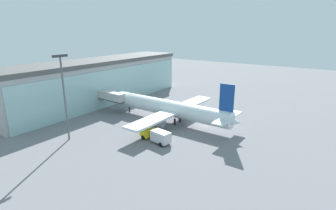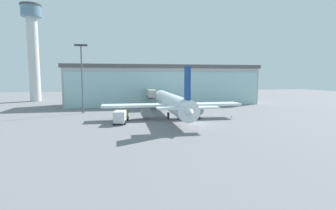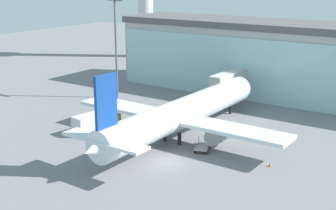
{
  "view_description": "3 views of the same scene",
  "coord_description": "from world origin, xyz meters",
  "px_view_note": "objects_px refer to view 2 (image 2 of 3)",
  "views": [
    {
      "loc": [
        -54.48,
        -27.14,
        22.48
      ],
      "look_at": [
        -5.47,
        7.19,
        5.1
      ],
      "focal_mm": 28.0,
      "sensor_mm": 36.0,
      "label": 1
    },
    {
      "loc": [
        -15.28,
        -51.16,
        9.73
      ],
      "look_at": [
        -4.09,
        7.92,
        3.03
      ],
      "focal_mm": 28.0,
      "sensor_mm": 36.0,
      "label": 2
    },
    {
      "loc": [
        29.73,
        -42.58,
        21.79
      ],
      "look_at": [
        -4.91,
        7.39,
        4.59
      ],
      "focal_mm": 50.0,
      "sensor_mm": 36.0,
      "label": 3
    }
  ],
  "objects_px": {
    "jet_bridge": "(151,94)",
    "control_tower": "(33,44)",
    "safety_cone_wingtip": "(232,116)",
    "airplane": "(172,103)",
    "baggage_cart": "(195,117)",
    "catering_truck": "(121,116)",
    "safety_cone_nose": "(172,122)",
    "apron_light_mast": "(82,73)"
  },
  "relations": [
    {
      "from": "safety_cone_wingtip",
      "to": "catering_truck",
      "type": "bearing_deg",
      "value": -175.17
    },
    {
      "from": "jet_bridge",
      "to": "baggage_cart",
      "type": "relative_size",
      "value": 3.8
    },
    {
      "from": "catering_truck",
      "to": "apron_light_mast",
      "type": "bearing_deg",
      "value": 39.37
    },
    {
      "from": "airplane",
      "to": "safety_cone_nose",
      "type": "distance_m",
      "value": 7.82
    },
    {
      "from": "apron_light_mast",
      "to": "safety_cone_nose",
      "type": "bearing_deg",
      "value": -43.02
    },
    {
      "from": "safety_cone_wingtip",
      "to": "apron_light_mast",
      "type": "bearing_deg",
      "value": 158.62
    },
    {
      "from": "jet_bridge",
      "to": "baggage_cart",
      "type": "xyz_separation_m",
      "value": [
        7.27,
        -22.22,
        -3.82
      ]
    },
    {
      "from": "apron_light_mast",
      "to": "safety_cone_nose",
      "type": "distance_m",
      "value": 29.04
    },
    {
      "from": "baggage_cart",
      "to": "control_tower",
      "type": "bearing_deg",
      "value": 24.39
    },
    {
      "from": "jet_bridge",
      "to": "control_tower",
      "type": "xyz_separation_m",
      "value": [
        -41.14,
        29.53,
        17.45
      ]
    },
    {
      "from": "jet_bridge",
      "to": "safety_cone_nose",
      "type": "xyz_separation_m",
      "value": [
        1.03,
        -26.86,
        -4.05
      ]
    },
    {
      "from": "jet_bridge",
      "to": "airplane",
      "type": "relative_size",
      "value": 0.33
    },
    {
      "from": "airplane",
      "to": "safety_cone_wingtip",
      "type": "relative_size",
      "value": 66.94
    },
    {
      "from": "jet_bridge",
      "to": "control_tower",
      "type": "relative_size",
      "value": 0.33
    },
    {
      "from": "safety_cone_nose",
      "to": "safety_cone_wingtip",
      "type": "height_order",
      "value": "same"
    },
    {
      "from": "safety_cone_nose",
      "to": "control_tower",
      "type": "bearing_deg",
      "value": 126.79
    },
    {
      "from": "safety_cone_nose",
      "to": "airplane",
      "type": "bearing_deg",
      "value": 78.49
    },
    {
      "from": "control_tower",
      "to": "baggage_cart",
      "type": "height_order",
      "value": "control_tower"
    },
    {
      "from": "apron_light_mast",
      "to": "safety_cone_wingtip",
      "type": "relative_size",
      "value": 32.27
    },
    {
      "from": "jet_bridge",
      "to": "apron_light_mast",
      "type": "distance_m",
      "value": 21.52
    },
    {
      "from": "apron_light_mast",
      "to": "airplane",
      "type": "relative_size",
      "value": 0.48
    },
    {
      "from": "baggage_cart",
      "to": "safety_cone_nose",
      "type": "relative_size",
      "value": 5.75
    },
    {
      "from": "baggage_cart",
      "to": "jet_bridge",
      "type": "bearing_deg",
      "value": -0.59
    },
    {
      "from": "safety_cone_wingtip",
      "to": "airplane",
      "type": "bearing_deg",
      "value": 170.9
    },
    {
      "from": "airplane",
      "to": "control_tower",
      "type": "bearing_deg",
      "value": 42.11
    },
    {
      "from": "baggage_cart",
      "to": "apron_light_mast",
      "type": "bearing_deg",
      "value": 43.29
    },
    {
      "from": "control_tower",
      "to": "catering_truck",
      "type": "distance_m",
      "value": 65.75
    },
    {
      "from": "catering_truck",
      "to": "safety_cone_nose",
      "type": "xyz_separation_m",
      "value": [
        10.28,
        -2.59,
        -1.19
      ]
    },
    {
      "from": "jet_bridge",
      "to": "airplane",
      "type": "xyz_separation_m",
      "value": [
        2.45,
        -19.88,
        -0.81
      ]
    },
    {
      "from": "airplane",
      "to": "catering_truck",
      "type": "bearing_deg",
      "value": 111.26
    },
    {
      "from": "apron_light_mast",
      "to": "safety_cone_wingtip",
      "type": "height_order",
      "value": "apron_light_mast"
    },
    {
      "from": "control_tower",
      "to": "airplane",
      "type": "distance_m",
      "value": 68.37
    },
    {
      "from": "catering_truck",
      "to": "safety_cone_nose",
      "type": "height_order",
      "value": "catering_truck"
    },
    {
      "from": "jet_bridge",
      "to": "catering_truck",
      "type": "distance_m",
      "value": 26.13
    },
    {
      "from": "control_tower",
      "to": "safety_cone_nose",
      "type": "bearing_deg",
      "value": -53.21
    },
    {
      "from": "baggage_cart",
      "to": "catering_truck",
      "type": "bearing_deg",
      "value": 78.37
    },
    {
      "from": "airplane",
      "to": "baggage_cart",
      "type": "relative_size",
      "value": 11.63
    },
    {
      "from": "airplane",
      "to": "safety_cone_nose",
      "type": "height_order",
      "value": "airplane"
    },
    {
      "from": "safety_cone_wingtip",
      "to": "safety_cone_nose",
      "type": "bearing_deg",
      "value": -162.77
    },
    {
      "from": "control_tower",
      "to": "safety_cone_wingtip",
      "type": "distance_m",
      "value": 80.21
    },
    {
      "from": "control_tower",
      "to": "baggage_cart",
      "type": "xyz_separation_m",
      "value": [
        48.41,
        -51.75,
        -21.27
      ]
    },
    {
      "from": "control_tower",
      "to": "safety_cone_wingtip",
      "type": "xyz_separation_m",
      "value": [
        57.49,
        -51.64,
        -21.5
      ]
    }
  ]
}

